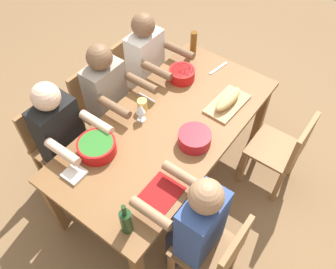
{
  "coord_description": "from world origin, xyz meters",
  "views": [
    {
      "loc": [
        1.46,
        1.08,
        2.84
      ],
      "look_at": [
        0.0,
        0.0,
        0.63
      ],
      "focal_mm": 37.89,
      "sensor_mm": 36.0,
      "label": 1
    }
  ],
  "objects_px": {
    "chair_near_right": "(54,141)",
    "diner_near_right": "(63,135)",
    "serving_bowl_fruit": "(182,74)",
    "bread_loaf": "(228,99)",
    "chair_near_left": "(135,73)",
    "diner_near_left": "(149,64)",
    "cup_near_center": "(142,105)",
    "chair_far_left": "(284,150)",
    "dining_table": "(168,132)",
    "serving_bowl_salad": "(195,138)",
    "napkin_stack": "(74,174)",
    "wine_bottle": "(126,221)",
    "chair_far_right": "(216,253)",
    "diner_far_right": "(196,224)",
    "serving_bowl_greens": "(97,147)",
    "chair_near_center": "(98,105)",
    "beer_bottle": "(193,43)",
    "wine_glass": "(141,109)",
    "diner_near_center": "(110,96)",
    "cutting_board": "(227,104)"
  },
  "relations": [
    {
      "from": "chair_near_right",
      "to": "diner_near_right",
      "type": "height_order",
      "value": "diner_near_right"
    },
    {
      "from": "serving_bowl_fruit",
      "to": "bread_loaf",
      "type": "relative_size",
      "value": 0.71
    },
    {
      "from": "chair_near_left",
      "to": "diner_near_left",
      "type": "bearing_deg",
      "value": 90.0
    },
    {
      "from": "cup_near_center",
      "to": "chair_far_left",
      "type": "bearing_deg",
      "value": 116.19
    },
    {
      "from": "dining_table",
      "to": "serving_bowl_fruit",
      "type": "bearing_deg",
      "value": -155.88
    },
    {
      "from": "serving_bowl_salad",
      "to": "napkin_stack",
      "type": "bearing_deg",
      "value": -34.99
    },
    {
      "from": "chair_far_left",
      "to": "wine_bottle",
      "type": "height_order",
      "value": "wine_bottle"
    },
    {
      "from": "chair_far_right",
      "to": "wine_bottle",
      "type": "bearing_deg",
      "value": -58.87
    },
    {
      "from": "diner_far_right",
      "to": "serving_bowl_greens",
      "type": "xyz_separation_m",
      "value": [
        -0.03,
        -0.89,
        0.1
      ]
    },
    {
      "from": "dining_table",
      "to": "serving_bowl_fruit",
      "type": "xyz_separation_m",
      "value": [
        -0.51,
        -0.23,
        0.13
      ]
    },
    {
      "from": "chair_near_left",
      "to": "serving_bowl_greens",
      "type": "bearing_deg",
      "value": 27.22
    },
    {
      "from": "chair_far_left",
      "to": "diner_far_right",
      "type": "bearing_deg",
      "value": -9.66
    },
    {
      "from": "diner_near_left",
      "to": "bread_loaf",
      "type": "bearing_deg",
      "value": 85.46
    },
    {
      "from": "chair_near_center",
      "to": "chair_far_left",
      "type": "distance_m",
      "value": 1.7
    },
    {
      "from": "serving_bowl_fruit",
      "to": "beer_bottle",
      "type": "xyz_separation_m",
      "value": [
        -0.37,
        -0.13,
        0.05
      ]
    },
    {
      "from": "wine_bottle",
      "to": "wine_glass",
      "type": "relative_size",
      "value": 1.75
    },
    {
      "from": "chair_near_left",
      "to": "diner_far_right",
      "type": "relative_size",
      "value": 0.71
    },
    {
      "from": "diner_near_right",
      "to": "chair_far_left",
      "type": "height_order",
      "value": "diner_near_right"
    },
    {
      "from": "bread_loaf",
      "to": "wine_bottle",
      "type": "height_order",
      "value": "wine_bottle"
    },
    {
      "from": "chair_near_center",
      "to": "napkin_stack",
      "type": "height_order",
      "value": "chair_near_center"
    },
    {
      "from": "diner_near_right",
      "to": "chair_near_center",
      "type": "relative_size",
      "value": 1.41
    },
    {
      "from": "diner_near_right",
      "to": "wine_bottle",
      "type": "relative_size",
      "value": 4.14
    },
    {
      "from": "dining_table",
      "to": "diner_near_center",
      "type": "relative_size",
      "value": 1.64
    },
    {
      "from": "chair_near_center",
      "to": "serving_bowl_greens",
      "type": "distance_m",
      "value": 0.81
    },
    {
      "from": "dining_table",
      "to": "chair_far_left",
      "type": "relative_size",
      "value": 2.31
    },
    {
      "from": "diner_near_center",
      "to": "chair_far_left",
      "type": "distance_m",
      "value": 1.54
    },
    {
      "from": "diner_near_left",
      "to": "chair_near_center",
      "type": "distance_m",
      "value": 0.61
    },
    {
      "from": "chair_near_center",
      "to": "chair_far_left",
      "type": "xyz_separation_m",
      "value": [
        -0.54,
        1.61,
        0.0
      ]
    },
    {
      "from": "cutting_board",
      "to": "beer_bottle",
      "type": "distance_m",
      "value": 0.74
    },
    {
      "from": "diner_near_right",
      "to": "cutting_board",
      "type": "relative_size",
      "value": 3.0
    },
    {
      "from": "serving_bowl_salad",
      "to": "diner_near_left",
      "type": "bearing_deg",
      "value": -122.41
    },
    {
      "from": "serving_bowl_fruit",
      "to": "beer_bottle",
      "type": "relative_size",
      "value": 1.04
    },
    {
      "from": "chair_near_center",
      "to": "cup_near_center",
      "type": "distance_m",
      "value": 0.62
    },
    {
      "from": "dining_table",
      "to": "cup_near_center",
      "type": "xyz_separation_m",
      "value": [
        -0.01,
        -0.27,
        0.13
      ]
    },
    {
      "from": "chair_far_right",
      "to": "napkin_stack",
      "type": "xyz_separation_m",
      "value": [
        0.22,
        -1.06,
        0.27
      ]
    },
    {
      "from": "chair_far_right",
      "to": "cutting_board",
      "type": "height_order",
      "value": "chair_far_right"
    },
    {
      "from": "diner_near_right",
      "to": "bread_loaf",
      "type": "distance_m",
      "value": 1.34
    },
    {
      "from": "chair_near_left",
      "to": "chair_near_center",
      "type": "relative_size",
      "value": 1.0
    },
    {
      "from": "chair_near_left",
      "to": "beer_bottle",
      "type": "relative_size",
      "value": 3.86
    },
    {
      "from": "diner_near_right",
      "to": "bread_loaf",
      "type": "relative_size",
      "value": 3.75
    },
    {
      "from": "serving_bowl_greens",
      "to": "chair_near_left",
      "type": "bearing_deg",
      "value": -152.78
    },
    {
      "from": "dining_table",
      "to": "serving_bowl_salad",
      "type": "distance_m",
      "value": 0.29
    },
    {
      "from": "chair_far_left",
      "to": "wine_bottle",
      "type": "xyz_separation_m",
      "value": [
        1.38,
        -0.5,
        0.37
      ]
    },
    {
      "from": "diner_far_right",
      "to": "serving_bowl_greens",
      "type": "distance_m",
      "value": 0.89
    },
    {
      "from": "dining_table",
      "to": "chair_near_left",
      "type": "height_order",
      "value": "chair_near_left"
    },
    {
      "from": "diner_near_right",
      "to": "chair_near_center",
      "type": "height_order",
      "value": "diner_near_right"
    },
    {
      "from": "diner_near_left",
      "to": "cup_near_center",
      "type": "bearing_deg",
      "value": 34.09
    },
    {
      "from": "diner_near_center",
      "to": "bread_loaf",
      "type": "height_order",
      "value": "diner_near_center"
    },
    {
      "from": "serving_bowl_salad",
      "to": "serving_bowl_fruit",
      "type": "height_order",
      "value": "serving_bowl_salad"
    },
    {
      "from": "serving_bowl_greens",
      "to": "cutting_board",
      "type": "distance_m",
      "value": 1.11
    }
  ]
}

